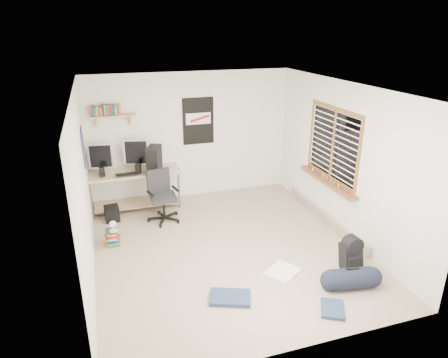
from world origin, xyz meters
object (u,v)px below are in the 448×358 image
object	(u,v)px
office_chair	(163,195)
book_stack	(113,237)
duffel_bag	(351,279)
desk	(135,189)
backpack	(351,255)

from	to	relation	value
office_chair	book_stack	xyz separation A→B (m)	(-0.93, -0.62, -0.34)
duffel_bag	desk	bearing A→B (deg)	135.19
book_stack	backpack	bearing A→B (deg)	-27.66
office_chair	duffel_bag	world-z (taller)	office_chair
desk	backpack	size ratio (longest dim) A/B	4.33
desk	duffel_bag	size ratio (longest dim) A/B	2.99
desk	office_chair	distance (m)	0.86
backpack	duffel_bag	distance (m)	0.52
desk	office_chair	world-z (taller)	office_chair
duffel_bag	book_stack	distance (m)	3.65
desk	backpack	xyz separation A→B (m)	(2.74, -3.06, -0.16)
office_chair	backpack	xyz separation A→B (m)	(2.31, -2.32, -0.29)
backpack	book_stack	world-z (taller)	backpack
desk	book_stack	world-z (taller)	desk
desk	office_chair	size ratio (longest dim) A/B	1.84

